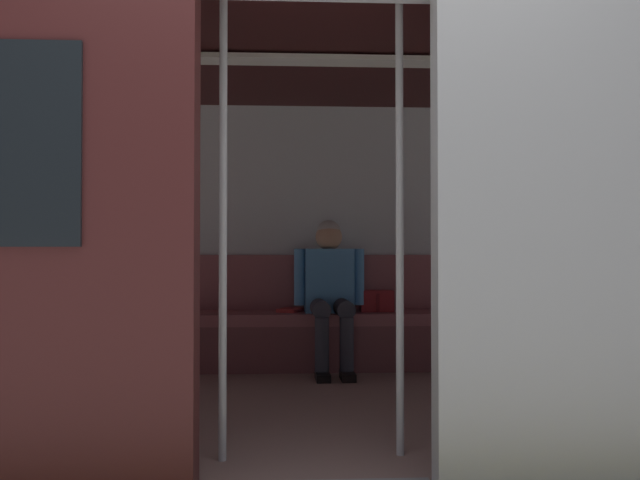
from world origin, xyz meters
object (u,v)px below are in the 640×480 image
bench_seat (302,326)px  handbag (377,301)px  person_seated (330,285)px  book (291,310)px  grab_pole_far (400,223)px  train_car (298,154)px  grab_pole_door (223,222)px

bench_seat → handbag: bearing=-174.4°
person_seated → book: person_seated is taller
grab_pole_far → person_seated: bearing=-84.7°
train_car → book: train_car is taller
bench_seat → grab_pole_far: size_ratio=1.52×
bench_seat → book: book is taller
book → bench_seat: bearing=164.7°
book → grab_pole_door: (0.31, 2.16, 0.60)m
bench_seat → handbag: handbag is taller
bench_seat → book: (0.09, -0.08, 0.12)m
grab_pole_door → person_seated: bearing=-106.8°
handbag → grab_pole_door: bearing=65.1°
person_seated → bench_seat: bearing=-13.9°
handbag → grab_pole_door: grab_pole_door is taller
train_car → bench_seat: (-0.05, -1.15, -1.17)m
grab_pole_far → bench_seat: bearing=-79.0°
train_car → grab_pole_far: train_car is taller
book → grab_pole_door: size_ratio=0.10×
train_car → handbag: bearing=-118.3°
handbag → grab_pole_door: size_ratio=0.12×
train_car → bench_seat: size_ratio=1.99×
book → handbag: bearing=-156.1°
train_car → grab_pole_far: (-0.45, 0.90, -0.45)m
handbag → grab_pole_door: (0.99, 2.14, 0.53)m
train_car → book: bearing=-88.3°
train_car → handbag: size_ratio=24.62×
book → train_car: bearing=117.3°
book → grab_pole_far: bearing=128.6°
person_seated → grab_pole_door: grab_pole_door is taller
train_car → grab_pole_door: 1.09m
person_seated → handbag: size_ratio=4.51×
train_car → handbag: (-0.65, -1.21, -0.98)m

